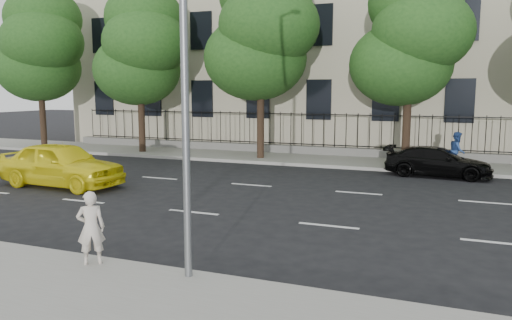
{
  "coord_description": "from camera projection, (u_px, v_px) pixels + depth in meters",
  "views": [
    {
      "loc": [
        6.86,
        -10.03,
        3.54
      ],
      "look_at": [
        1.75,
        3.0,
        1.57
      ],
      "focal_mm": 35.0,
      "sensor_mm": 36.0,
      "label": 1
    }
  ],
  "objects": [
    {
      "name": "woman_near",
      "position": [
        91.0,
        228.0,
        9.7
      ],
      "size": [
        0.64,
        0.6,
        1.46
      ],
      "primitive_type": "imported",
      "rotation": [
        0.0,
        0.0,
        3.78
      ],
      "color": "beige",
      "rests_on": "near_sidewalk"
    },
    {
      "name": "pedestrian_far",
      "position": [
        457.0,
        151.0,
        21.26
      ],
      "size": [
        0.64,
        0.8,
        1.62
      ],
      "primitive_type": "imported",
      "rotation": [
        0.0,
        0.0,
        1.54
      ],
      "color": "navy",
      "rests_on": "far_sidewalk"
    },
    {
      "name": "yellow_taxi",
      "position": [
        61.0,
        164.0,
        18.3
      ],
      "size": [
        4.94,
        2.19,
        1.65
      ],
      "primitive_type": "imported",
      "rotation": [
        0.0,
        0.0,
        1.52
      ],
      "color": "yellow",
      "rests_on": "ground"
    },
    {
      "name": "tree_a",
      "position": [
        41.0,
        46.0,
        29.45
      ],
      "size": [
        5.71,
        5.31,
        9.39
      ],
      "color": "#382619",
      "rests_on": "far_sidewalk"
    },
    {
      "name": "tree_d",
      "position": [
        411.0,
        37.0,
        21.9
      ],
      "size": [
        5.34,
        4.94,
        8.84
      ],
      "color": "#382619",
      "rests_on": "far_sidewalk"
    },
    {
      "name": "tree_c",
      "position": [
        263.0,
        30.0,
        24.35
      ],
      "size": [
        5.89,
        5.5,
        9.8
      ],
      "color": "#382619",
      "rests_on": "far_sidewalk"
    },
    {
      "name": "masonry_building",
      "position": [
        344.0,
        4.0,
        32.11
      ],
      "size": [
        34.6,
        12.11,
        18.5
      ],
      "color": "#B3AC8E",
      "rests_on": "ground"
    },
    {
      "name": "street_light",
      "position": [
        198.0,
        0.0,
        8.96
      ],
      "size": [
        0.25,
        3.32,
        8.05
      ],
      "color": "slate",
      "rests_on": "near_sidewalk"
    },
    {
      "name": "tree_b",
      "position": [
        142.0,
        47.0,
        26.96
      ],
      "size": [
        5.53,
        5.12,
        8.97
      ],
      "color": "#382619",
      "rests_on": "far_sidewalk"
    },
    {
      "name": "ground",
      "position": [
        145.0,
        235.0,
        12.22
      ],
      "size": [
        120.0,
        120.0,
        0.0
      ],
      "primitive_type": "plane",
      "color": "black",
      "rests_on": "ground"
    },
    {
      "name": "far_sidewalk",
      "position": [
        303.0,
        159.0,
        25.11
      ],
      "size": [
        60.0,
        4.0,
        0.15
      ],
      "primitive_type": "cube",
      "color": "gray",
      "rests_on": "ground"
    },
    {
      "name": "black_sedan",
      "position": [
        438.0,
        162.0,
        20.41
      ],
      "size": [
        4.33,
        2.03,
        1.22
      ],
      "primitive_type": "imported",
      "rotation": [
        0.0,
        0.0,
        1.49
      ],
      "color": "black",
      "rests_on": "ground"
    },
    {
      "name": "iron_fence",
      "position": [
        312.0,
        144.0,
        26.6
      ],
      "size": [
        30.0,
        0.5,
        2.2
      ],
      "color": "slate",
      "rests_on": "far_sidewalk"
    },
    {
      "name": "near_sidewalk",
      "position": [
        11.0,
        294.0,
        8.52
      ],
      "size": [
        60.0,
        4.0,
        0.15
      ],
      "primitive_type": "cube",
      "color": "gray",
      "rests_on": "ground"
    },
    {
      "name": "lane_markings",
      "position": [
        226.0,
        197.0,
        16.59
      ],
      "size": [
        49.6,
        4.62,
        0.01
      ],
      "primitive_type": null,
      "color": "silver",
      "rests_on": "ground"
    }
  ]
}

